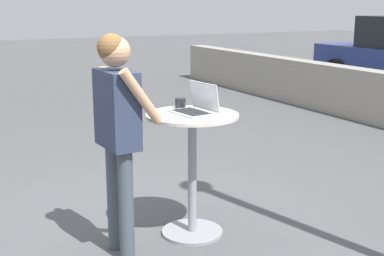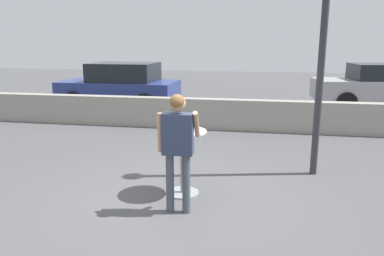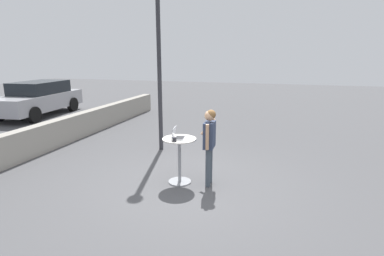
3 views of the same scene
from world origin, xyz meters
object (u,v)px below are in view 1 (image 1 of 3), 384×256
laptop (196,107)px  cafe_table (192,158)px  standing_person (117,118)px  coffee_mug (180,103)px

laptop → cafe_table: bearing=-80.0°
standing_person → coffee_mug: bearing=115.6°
cafe_table → coffee_mug: coffee_mug is taller
laptop → standing_person: size_ratio=0.23×
laptop → standing_person: standing_person is taller
standing_person → laptop: bearing=96.6°
cafe_table → coffee_mug: (-0.25, 0.02, 0.40)m
laptop → standing_person: (0.08, -0.68, -0.01)m
laptop → standing_person: 0.69m
laptop → coffee_mug: (-0.24, -0.02, -0.01)m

